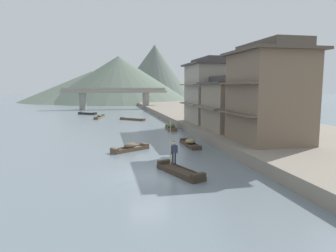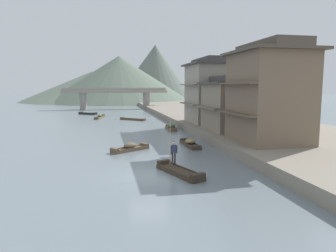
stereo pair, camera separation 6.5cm
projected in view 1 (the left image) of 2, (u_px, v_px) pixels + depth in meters
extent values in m
plane|color=slate|center=(149.00, 176.00, 20.24)|extent=(400.00, 400.00, 0.00)
cube|color=gray|center=(220.00, 118.00, 52.64)|extent=(18.00, 110.00, 0.93)
cube|color=#33281E|center=(180.00, 172.00, 20.62)|extent=(2.52, 4.48, 0.29)
cube|color=#33281E|center=(198.00, 176.00, 18.87)|extent=(1.05, 0.67, 0.26)
cube|color=#33281E|center=(164.00, 162.00, 22.30)|extent=(1.05, 0.67, 0.26)
cube|color=#33281E|center=(186.00, 169.00, 20.86)|extent=(1.40, 3.66, 0.08)
cube|color=#33281E|center=(173.00, 171.00, 20.33)|extent=(1.40, 3.66, 0.08)
cube|color=black|center=(175.00, 164.00, 21.17)|extent=(0.13, 0.23, 0.05)
cylinder|color=#232328|center=(175.00, 158.00, 21.16)|extent=(0.11, 0.11, 0.78)
cube|color=black|center=(173.00, 164.00, 21.11)|extent=(0.13, 0.23, 0.05)
cylinder|color=#232328|center=(173.00, 158.00, 21.10)|extent=(0.11, 0.11, 0.78)
cube|color=#2D334C|center=(174.00, 149.00, 21.04)|extent=(0.34, 0.24, 0.52)
cylinder|color=#2D334C|center=(177.00, 150.00, 21.07)|extent=(0.08, 0.08, 0.56)
cylinder|color=#2D334C|center=(171.00, 150.00, 20.93)|extent=(0.08, 0.08, 0.56)
sphere|color=#DBB28E|center=(174.00, 143.00, 20.99)|extent=(0.20, 0.20, 0.20)
sphere|color=black|center=(174.00, 142.00, 21.00)|extent=(0.18, 0.18, 0.18)
cylinder|color=tan|center=(170.00, 143.00, 20.79)|extent=(0.04, 0.04, 3.00)
cube|color=brown|center=(130.00, 149.00, 28.24)|extent=(3.70, 2.86, 0.25)
cube|color=brown|center=(115.00, 149.00, 27.03)|extent=(0.80, 0.98, 0.22)
cube|color=brown|center=(145.00, 144.00, 29.39)|extent=(0.80, 0.98, 0.22)
cube|color=brown|center=(133.00, 148.00, 27.88)|extent=(2.77, 1.79, 0.08)
cube|color=brown|center=(127.00, 147.00, 28.56)|extent=(2.77, 1.79, 0.08)
ellipsoid|color=brown|center=(130.00, 145.00, 28.19)|extent=(1.59, 1.48, 0.51)
cube|color=brown|center=(132.00, 119.00, 54.13)|extent=(4.29, 3.96, 0.21)
cube|color=brown|center=(143.00, 119.00, 52.94)|extent=(0.78, 0.81, 0.19)
cube|color=brown|center=(122.00, 118.00, 55.27)|extent=(0.78, 0.81, 0.19)
cube|color=brown|center=(134.00, 118.00, 54.44)|extent=(3.41, 3.05, 0.08)
cube|color=brown|center=(131.00, 119.00, 53.78)|extent=(3.41, 3.05, 0.08)
cube|color=#232326|center=(88.00, 114.00, 65.10)|extent=(3.98, 3.17, 0.27)
cube|color=#232326|center=(95.00, 113.00, 64.36)|extent=(0.85, 1.02, 0.24)
cube|color=#232326|center=(80.00, 112.00, 65.77)|extent=(0.85, 1.02, 0.24)
cube|color=#232326|center=(89.00, 113.00, 65.54)|extent=(3.00, 2.04, 0.08)
cube|color=#232326|center=(86.00, 113.00, 64.61)|extent=(3.00, 2.04, 0.08)
cube|color=#423328|center=(190.00, 145.00, 30.57)|extent=(1.07, 4.46, 0.22)
cube|color=#423328|center=(184.00, 139.00, 32.55)|extent=(0.92, 0.37, 0.20)
cube|color=#423328|center=(196.00, 147.00, 28.53)|extent=(0.92, 0.37, 0.20)
cube|color=#423328|center=(186.00, 143.00, 30.45)|extent=(0.13, 3.95, 0.08)
cube|color=#423328|center=(195.00, 143.00, 30.65)|extent=(0.13, 3.95, 0.08)
ellipsoid|color=olive|center=(190.00, 141.00, 30.52)|extent=(0.93, 1.29, 0.50)
cube|color=brown|center=(171.00, 128.00, 42.40)|extent=(1.37, 4.21, 0.24)
cube|color=brown|center=(169.00, 125.00, 44.26)|extent=(1.02, 0.42, 0.22)
cube|color=brown|center=(173.00, 129.00, 40.48)|extent=(1.02, 0.42, 0.22)
cube|color=brown|center=(167.00, 127.00, 42.31)|extent=(0.31, 3.64, 0.08)
cube|color=brown|center=(175.00, 127.00, 42.45)|extent=(0.31, 3.64, 0.08)
ellipsoid|color=#4C6B42|center=(171.00, 126.00, 42.35)|extent=(1.09, 1.46, 0.55)
cube|color=brown|center=(100.00, 117.00, 57.64)|extent=(2.02, 5.27, 0.25)
cube|color=brown|center=(96.00, 117.00, 55.18)|extent=(0.82, 0.53, 0.22)
cube|color=brown|center=(103.00, 115.00, 60.05)|extent=(0.82, 0.53, 0.22)
cube|color=brown|center=(102.00, 117.00, 57.61)|extent=(1.16, 4.61, 0.08)
cube|color=brown|center=(97.00, 117.00, 57.63)|extent=(1.16, 4.61, 0.08)
ellipsoid|color=#4C6B42|center=(99.00, 116.00, 57.60)|extent=(0.99, 1.21, 0.42)
cube|color=#75604C|center=(269.00, 98.00, 27.26)|extent=(5.53, 6.59, 7.80)
cube|color=brown|center=(236.00, 113.00, 26.80)|extent=(0.70, 6.59, 0.16)
cube|color=brown|center=(236.00, 83.00, 26.47)|extent=(0.70, 6.59, 0.16)
cube|color=#4C4238|center=(271.00, 52.00, 26.75)|extent=(6.43, 7.49, 0.24)
cube|color=#4C4238|center=(271.00, 46.00, 26.69)|extent=(3.32, 7.49, 0.70)
cube|color=gray|center=(233.00, 107.00, 34.98)|extent=(5.56, 6.42, 5.20)
cube|color=#6E6151|center=(207.00, 108.00, 34.35)|extent=(0.70, 6.42, 0.16)
cube|color=#3D3838|center=(234.00, 83.00, 34.63)|extent=(6.46, 7.32, 0.24)
cube|color=#3D3838|center=(234.00, 79.00, 34.57)|extent=(3.34, 7.32, 0.70)
cube|color=gray|center=(210.00, 94.00, 42.34)|extent=(5.50, 7.03, 7.80)
cube|color=gray|center=(188.00, 104.00, 41.88)|extent=(0.70, 7.03, 0.16)
cube|color=gray|center=(188.00, 85.00, 41.55)|extent=(0.70, 7.03, 0.16)
cube|color=#3D3838|center=(210.00, 64.00, 41.83)|extent=(6.40, 7.93, 0.24)
cube|color=#3D3838|center=(211.00, 61.00, 41.77)|extent=(3.30, 7.93, 0.70)
cube|color=gray|center=(115.00, 92.00, 80.35)|extent=(27.27, 2.40, 0.60)
cylinder|color=gray|center=(83.00, 101.00, 79.01)|extent=(1.80, 1.80, 4.26)
cylinder|color=gray|center=(146.00, 101.00, 82.30)|extent=(1.80, 1.80, 4.26)
cube|color=gray|center=(115.00, 89.00, 81.24)|extent=(27.27, 0.30, 0.70)
cone|color=slate|center=(155.00, 73.00, 136.98)|extent=(36.31, 36.31, 24.21)
cone|color=#5B6B5B|center=(119.00, 79.00, 119.21)|extent=(56.24, 56.24, 17.56)
cone|color=#5B6B5B|center=(92.00, 86.00, 125.30)|extent=(56.50, 56.50, 12.03)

